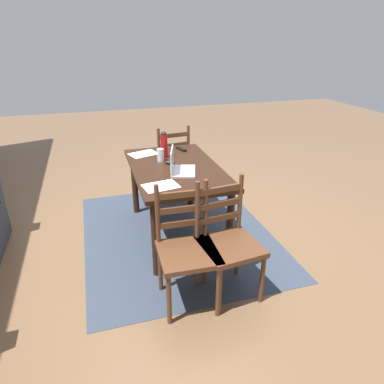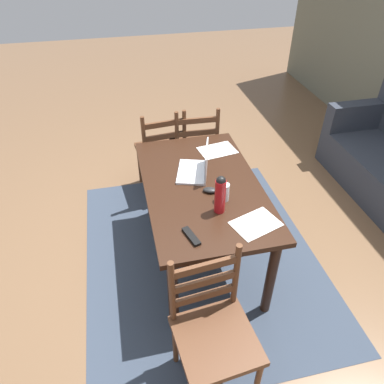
{
  "view_description": "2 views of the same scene",
  "coord_description": "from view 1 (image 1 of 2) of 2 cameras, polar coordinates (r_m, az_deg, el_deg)",
  "views": [
    {
      "loc": [
        -3.1,
        0.76,
        1.94
      ],
      "look_at": [
        -0.13,
        -0.13,
        0.53
      ],
      "focal_mm": 32.25,
      "sensor_mm": 36.0,
      "label": 1
    },
    {
      "loc": [
        2.07,
        -0.54,
        2.36
      ],
      "look_at": [
        -0.09,
        -0.06,
        0.63
      ],
      "focal_mm": 34.0,
      "sensor_mm": 36.0,
      "label": 2
    }
  ],
  "objects": [
    {
      "name": "ground_plane",
      "position": [
        3.74,
        -2.51,
        -6.83
      ],
      "size": [
        14.0,
        14.0,
        0.0
      ],
      "primitive_type": "plane",
      "color": "brown"
    },
    {
      "name": "area_rug",
      "position": [
        3.73,
        -2.52,
        -6.79
      ],
      "size": [
        2.3,
        1.92,
        0.01
      ],
      "primitive_type": "cube",
      "color": "#333D4C",
      "rests_on": "ground"
    },
    {
      "name": "dining_table",
      "position": [
        3.44,
        -2.71,
        2.51
      ],
      "size": [
        1.4,
        0.84,
        0.76
      ],
      "color": "black",
      "rests_on": "ground"
    },
    {
      "name": "chair_left_far",
      "position": [
        2.65,
        -0.84,
        -9.46
      ],
      "size": [
        0.46,
        0.46,
        0.95
      ],
      "color": "#56331E",
      "rests_on": "ground"
    },
    {
      "name": "chair_left_near",
      "position": [
        2.74,
        5.89,
        -8.31
      ],
      "size": [
        0.49,
        0.49,
        0.95
      ],
      "color": "#56331E",
      "rests_on": "ground"
    },
    {
      "name": "chair_right_near",
      "position": [
        4.45,
        -3.65,
        5.02
      ],
      "size": [
        0.48,
        0.48,
        0.95
      ],
      "color": "#56331E",
      "rests_on": "ground"
    },
    {
      "name": "laptop",
      "position": [
        3.25,
        -2.25,
        4.28
      ],
      "size": [
        0.37,
        0.31,
        0.23
      ],
      "color": "silver",
      "rests_on": "dining_table"
    },
    {
      "name": "water_bottle",
      "position": [
        3.64,
        -4.64,
        7.89
      ],
      "size": [
        0.07,
        0.07,
        0.28
      ],
      "color": "#A81419",
      "rests_on": "dining_table"
    },
    {
      "name": "drinking_glass",
      "position": [
        3.55,
        -5.24,
        6.09
      ],
      "size": [
        0.07,
        0.07,
        0.13
      ],
      "primitive_type": "cylinder",
      "color": "silver",
      "rests_on": "dining_table"
    },
    {
      "name": "computer_mouse",
      "position": [
        3.48,
        -3.68,
        4.94
      ],
      "size": [
        0.09,
        0.11,
        0.03
      ],
      "primitive_type": "ellipsoid",
      "rotation": [
        0.0,
        0.0,
        -0.37
      ],
      "color": "black",
      "rests_on": "dining_table"
    },
    {
      "name": "tv_remote",
      "position": [
        3.92,
        -1.81,
        7.11
      ],
      "size": [
        0.18,
        0.09,
        0.02
      ],
      "primitive_type": "cube",
      "rotation": [
        0.0,
        0.0,
        1.86
      ],
      "color": "black",
      "rests_on": "dining_table"
    },
    {
      "name": "paper_stack_left",
      "position": [
        3.81,
        -8.0,
        6.26
      ],
      "size": [
        0.3,
        0.35,
        0.0
      ],
      "primitive_type": "cube",
      "rotation": [
        0.0,
        0.0,
        0.33
      ],
      "color": "white",
      "rests_on": "dining_table"
    },
    {
      "name": "paper_stack_right",
      "position": [
        2.96,
        -5.18,
        0.97
      ],
      "size": [
        0.26,
        0.33,
        0.0
      ],
      "primitive_type": "cube",
      "rotation": [
        0.0,
        0.0,
        0.17
      ],
      "color": "white",
      "rests_on": "dining_table"
    }
  ]
}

